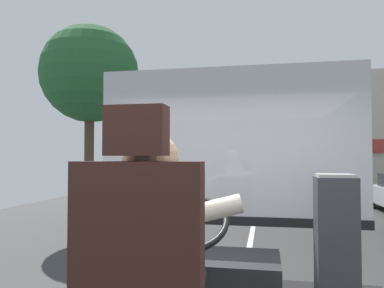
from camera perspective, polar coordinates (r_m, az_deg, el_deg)
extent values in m
cube|color=#363636|center=(10.83, 9.42, -12.03)|extent=(18.00, 44.00, 0.05)
cube|color=silver|center=(10.82, 9.41, -11.89)|extent=(0.12, 39.60, 0.00)
cube|color=#381E19|center=(1.40, -8.54, -16.32)|extent=(0.48, 0.10, 0.66)
cube|color=#381E19|center=(1.35, -8.45, 2.01)|extent=(0.22, 0.10, 0.18)
cylinder|color=silver|center=(1.55, -6.47, -16.66)|extent=(0.30, 0.30, 0.56)
cube|color=navy|center=(1.69, -4.79, -13.13)|extent=(0.06, 0.01, 0.35)
sphere|color=tan|center=(1.50, -6.42, -2.29)|extent=(0.23, 0.23, 0.23)
cylinder|color=silver|center=(1.74, -0.96, -11.04)|extent=(0.54, 0.20, 0.21)
cylinder|color=silver|center=(1.79, -6.86, -10.78)|extent=(0.54, 0.20, 0.21)
cube|color=black|center=(2.83, 1.44, -20.51)|extent=(1.10, 0.56, 0.40)
cylinder|color=black|center=(2.36, -0.27, -16.21)|extent=(0.07, 0.29, 0.43)
torus|color=black|center=(2.21, -0.88, -11.95)|extent=(0.50, 0.45, 0.28)
cylinder|color=black|center=(2.21, -0.88, -11.95)|extent=(0.14, 0.13, 0.10)
cube|color=#333338|center=(2.68, 21.18, -15.12)|extent=(0.25, 0.25, 0.97)
cube|color=#9E9993|center=(2.61, 21.04, -4.52)|extent=(0.23, 0.22, 0.02)
cube|color=silver|center=(3.49, 5.56, 0.53)|extent=(2.50, 0.01, 1.40)
cube|color=black|center=(3.54, 5.60, -11.53)|extent=(2.50, 0.08, 0.08)
cylinder|color=#4C3828|center=(9.98, -15.48, -3.43)|extent=(0.24, 0.24, 3.21)
sphere|color=#245B2D|center=(10.20, -15.36, 10.32)|extent=(2.52, 2.52, 2.52)
cube|color=#BCB29E|center=(21.17, 21.50, 1.05)|extent=(12.34, 5.52, 5.87)
cube|color=#9E332D|center=(18.39, 23.10, -0.30)|extent=(11.85, 0.12, 0.60)
cylinder|color=black|center=(15.25, 25.74, -7.90)|extent=(0.14, 0.49, 0.49)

